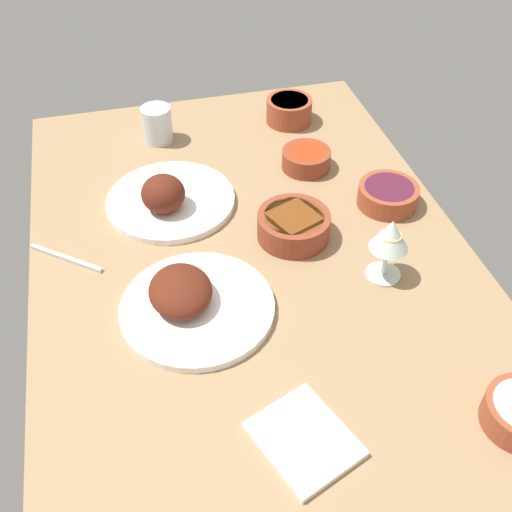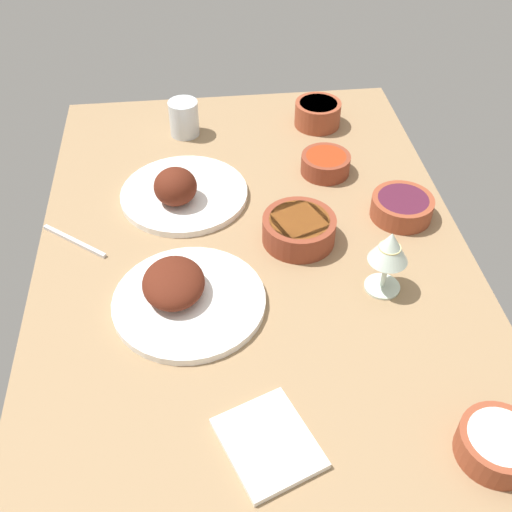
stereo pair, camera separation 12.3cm
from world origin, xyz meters
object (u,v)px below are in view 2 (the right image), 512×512
Objects in this scene: bowl_cream at (498,444)px; bowl_potatoes at (318,113)px; plate_center_main at (183,294)px; bowl_sauce at (326,163)px; fork_loose at (74,241)px; wine_glass at (389,250)px; folded_napkin at (268,443)px; bowl_soup at (299,229)px; plate_near_viewer at (181,191)px; water_tumbler at (184,118)px; bowl_onions at (402,206)px.

bowl_cream is 98.41cm from bowl_potatoes.
bowl_sauce is at bearing -41.99° from plate_center_main.
bowl_potatoes is at bearing -106.40° from fork_loose.
bowl_potatoes is (60.93, -37.32, 1.29)cm from plate_center_main.
wine_glass is (-0.48, -38.78, 7.71)cm from plate_center_main.
bowl_potatoes is 61.76cm from wine_glass.
wine_glass reaches higher than folded_napkin.
bowl_cream reaches higher than bowl_sauce.
wine_glass is 0.80× the size of fork_loose.
plate_center_main is at bearing 89.29° from wine_glass.
bowl_soup is 1.10× the size of wine_glass.
plate_near_viewer is 26.09cm from fork_loose.
bowl_sauce reaches higher than fork_loose.
plate_near_viewer is at bearing -0.78° from plate_center_main.
plate_near_viewer is 28.62cm from water_tumbler.
bowl_soup is at bearing 41.73° from wine_glass.
fork_loose is at bearing 84.58° from bowl_soup.
bowl_soup is (52.31, 21.77, 0.38)cm from bowl_cream.
bowl_sauce is at bearing 174.41° from bowl_potatoes.
plate_center_main is 59.46cm from bowl_cream.
plate_near_viewer is at bearing 76.95° from bowl_onions.
plate_near_viewer reaches higher than plate_center_main.
bowl_onions is at bearing -130.39° from water_tumbler.
plate_center_main is 2.08× the size of wine_glass.
bowl_onions reaches higher than folded_napkin.
plate_near_viewer is 3.17× the size of water_tumbler.
folded_napkin is (-52.49, 36.32, -2.04)cm from bowl_onions.
plate_near_viewer reaches higher than bowl_cream.
bowl_cream is at bearing -128.54° from plate_center_main.
fork_loose is at bearing 108.50° from bowl_sauce.
fork_loose is (-12.12, 23.01, -2.06)cm from plate_near_viewer.
bowl_soup is 47.60cm from fork_loose.
bowl_sauce is 0.84× the size of wine_glass.
plate_center_main reaches higher than bowl_cream.
bowl_cream is (-37.05, -46.51, 0.52)cm from plate_center_main.
plate_near_viewer is 2.37× the size of bowl_cream.
bowl_soup is at bearing -124.35° from plate_near_viewer.
folded_napkin is (-92.15, -10.30, -4.00)cm from water_tumbler.
water_tumbler is (28.50, -1.56, 2.14)cm from plate_near_viewer.
bowl_sauce is (76.13, 11.33, -0.16)cm from bowl_cream.
bowl_soup is (-16.61, -24.30, 0.64)cm from plate_near_viewer.
bowl_potatoes is (45.67, -12.58, 0.40)cm from bowl_soup.
plate_near_viewer is 29.44cm from bowl_soup.
plate_near_viewer is 50.72cm from wine_glass.
plate_center_main is 1.89× the size of bowl_soup.
wine_glass is (-15.74, -14.04, 6.82)cm from bowl_soup.
wine_glass reaches higher than fork_loose.
bowl_soup reaches higher than bowl_cream.
bowl_cream is 0.91× the size of bowl_onions.
bowl_soup is 50.54cm from water_tumbler.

